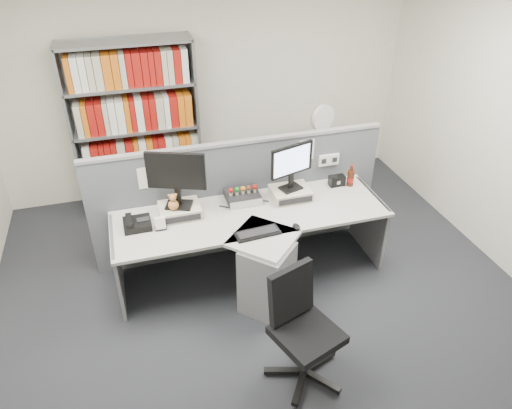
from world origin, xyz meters
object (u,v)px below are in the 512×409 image
object	(u,v)px
keyboard	(258,233)
filing_cabinet	(318,172)
cola_bottle	(351,178)
desk	(258,249)
monitor_right	(292,163)
desk_calendar	(160,224)
desk_fan	(322,121)
desktop_pc	(243,197)
mouse	(296,227)
shelving_unit	(137,131)
desk_phone	(137,224)
monitor_left	(176,175)
speaker	(337,181)
office_chair	(301,324)

from	to	relation	value
keyboard	filing_cabinet	world-z (taller)	keyboard
cola_bottle	desk	bearing A→B (deg)	-158.87
monitor_right	keyboard	distance (m)	0.79
desk_calendar	desk_fan	xyz separation A→B (m)	(2.05, 1.20, 0.26)
desktop_pc	keyboard	size ratio (longest dim) A/B	0.78
mouse	filing_cabinet	size ratio (longest dim) A/B	0.14
desk	filing_cabinet	xyz separation A→B (m)	(1.20, 1.40, -0.11)
desk	desktop_pc	size ratio (longest dim) A/B	8.10
keyboard	desk_fan	distance (m)	1.98
keyboard	shelving_unit	size ratio (longest dim) A/B	0.21
desk_calendar	desk_fan	size ratio (longest dim) A/B	0.23
monitor_right	desk_phone	distance (m)	1.55
cola_bottle	desk_fan	bearing A→B (deg)	85.52
keyboard	desk_calendar	size ratio (longest dim) A/B	3.35
monitor_right	keyboard	world-z (taller)	monitor_right
monitor_left	shelving_unit	distance (m)	1.50
desk_phone	desk_calendar	bearing A→B (deg)	-24.43
shelving_unit	desk_fan	distance (m)	2.15
filing_cabinet	desk_fan	xyz separation A→B (m)	(0.00, -0.00, 0.69)
desk_calendar	speaker	bearing A→B (deg)	8.46
monitor_left	monitor_right	bearing A→B (deg)	-0.01
desk_fan	speaker	bearing A→B (deg)	-102.60
desk_phone	desk_fan	xyz separation A→B (m)	(2.25, 1.11, 0.28)
desk	desktop_pc	distance (m)	0.56
monitor_right	filing_cabinet	size ratio (longest dim) A/B	0.67
monitor_left	desk_calendar	distance (m)	0.46
mouse	office_chair	xyz separation A→B (m)	(-0.29, -0.91, -0.23)
desk_calendar	shelving_unit	world-z (taller)	shelving_unit
desk_fan	desk	bearing A→B (deg)	-130.61
cola_bottle	office_chair	distance (m)	1.86
speaker	filing_cabinet	bearing A→B (deg)	77.41
monitor_left	desk_fan	xyz separation A→B (m)	(1.85, 1.02, -0.11)
mouse	desk_fan	xyz separation A→B (m)	(0.88, 1.53, 0.30)
desktop_pc	shelving_unit	bearing A→B (deg)	122.53
desk	monitor_right	bearing A→B (deg)	40.31
desk_fan	office_chair	xyz separation A→B (m)	(-1.17, -2.44, -0.53)
speaker	shelving_unit	size ratio (longest dim) A/B	0.08
desktop_pc	monitor_left	bearing A→B (deg)	-172.80
cola_bottle	mouse	bearing A→B (deg)	-144.80
speaker	desk_calendar	bearing A→B (deg)	-171.54
keyboard	mouse	bearing A→B (deg)	-1.69
desk_phone	desk_calendar	size ratio (longest dim) A/B	2.00
mouse	filing_cabinet	distance (m)	1.80
desk	desk_fan	world-z (taller)	desk_fan
monitor_left	cola_bottle	distance (m)	1.80
cola_bottle	monitor_right	bearing A→B (deg)	-175.65
office_chair	cola_bottle	bearing A→B (deg)	53.49
monitor_left	desk_calendar	bearing A→B (deg)	-138.22
mouse	keyboard	bearing A→B (deg)	178.31
desk	desk_calendar	xyz separation A→B (m)	(-0.85, 0.20, 0.32)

